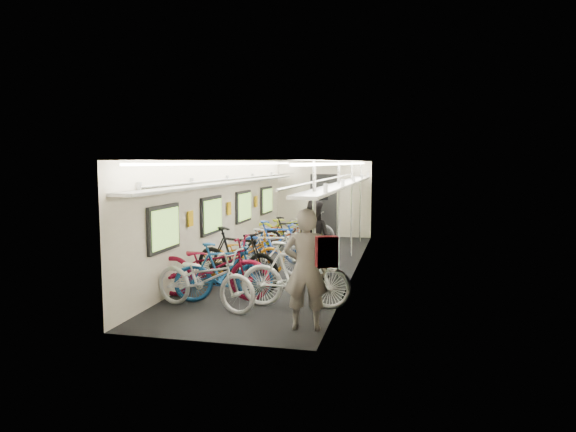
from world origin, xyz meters
The scene contains 17 objects.
train_car_shell centered at (-0.36, 0.71, 1.66)m, with size 10.00×10.00×10.00m.
bicycle_0 centered at (-0.57, -3.57, 0.50)m, with size 0.67×1.92×1.01m, color silver.
bicycle_1 centered at (-0.44, -3.03, 0.51)m, with size 0.48×1.69×1.02m, color navy.
bicycle_2 centered at (-0.72, -2.92, 0.56)m, with size 0.74×2.13×1.12m, color maroon.
bicycle_3 centered at (-0.50, -2.21, 0.58)m, with size 0.55×1.94×1.16m, color black.
bicycle_4 centered at (-0.76, -1.07, 0.46)m, with size 0.62×1.77×0.93m, color #BD6F11.
bicycle_5 centered at (-0.19, -0.91, 0.49)m, with size 0.46×1.64×0.99m, color #BBBBBD.
bicycle_6 centered at (-0.33, 0.34, 0.49)m, with size 0.65×1.85×0.97m, color #B7B8BC.
bicycle_7 centered at (-0.37, 0.23, 0.51)m, with size 0.48×1.70×1.02m, color #1C44AB.
bicycle_8 centered at (-0.54, 1.87, 0.46)m, with size 0.61×1.75×0.92m, color #9E3711.
bicycle_9 centered at (-0.41, 1.82, 0.48)m, with size 0.45×1.59×0.96m, color black.
bicycle_10 centered at (-0.72, 2.90, 0.52)m, with size 0.69×1.98×1.04m, color #DFF517.
bicycle_11 centered at (0.84, -3.18, 0.55)m, with size 0.51×1.82×1.09m, color white.
bicycle_12 centered at (-0.28, 3.04, 0.49)m, with size 0.65×1.87×0.98m, color slate.
passenger_near centered at (1.20, -4.18, 0.87)m, with size 0.63×0.42×1.74m, color gray.
passenger_mid centered at (0.72, -0.91, 0.81)m, with size 0.78×0.61×1.61m, color black.
backpack centered at (1.62, -5.02, 1.28)m, with size 0.26×0.14×0.38m, color #A6101C.
Camera 1 is at (2.56, -11.18, 2.37)m, focal length 32.00 mm.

